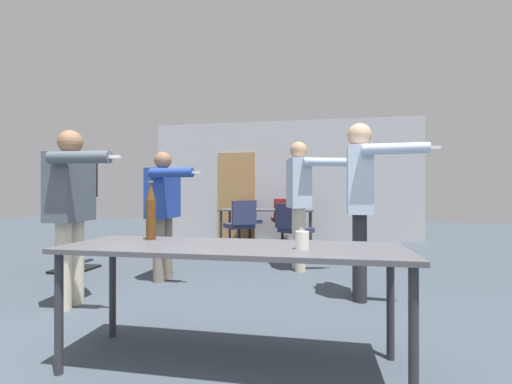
% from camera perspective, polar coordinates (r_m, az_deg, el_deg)
% --- Properties ---
extents(back_wall, '(6.21, 0.12, 2.77)m').
position_cam_1_polar(back_wall, '(8.03, 4.27, 1.91)').
color(back_wall, '#BCBCC1').
rests_on(back_wall, ground_plane).
extents(conference_table_near, '(2.12, 0.67, 0.76)m').
position_cam_1_polar(conference_table_near, '(2.19, -4.06, -10.71)').
color(conference_table_near, '#4C4C51').
rests_on(conference_table_near, ground_plane).
extents(conference_table_far, '(1.87, 0.81, 0.76)m').
position_cam_1_polar(conference_table_far, '(6.98, 1.86, -3.41)').
color(conference_table_far, '#4C4C51').
rests_on(conference_table_far, ground_plane).
extents(tv_screen, '(0.44, 0.94, 1.57)m').
position_cam_1_polar(tv_screen, '(5.44, -27.93, -1.68)').
color(tv_screen, black).
rests_on(tv_screen, ground_plane).
extents(person_center_tall, '(0.94, 0.68, 1.81)m').
position_cam_1_polar(person_center_tall, '(4.87, 7.29, -0.13)').
color(person_center_tall, beige).
rests_on(person_center_tall, ground_plane).
extents(person_near_casual, '(0.80, 0.66, 1.80)m').
position_cam_1_polar(person_near_casual, '(3.66, 17.09, 0.00)').
color(person_near_casual, '#28282D').
rests_on(person_near_casual, ground_plane).
extents(person_left_plaid, '(0.81, 0.66, 1.69)m').
position_cam_1_polar(person_left_plaid, '(3.70, -28.38, -1.30)').
color(person_left_plaid, beige).
rests_on(person_left_plaid, ground_plane).
extents(person_far_watching, '(0.75, 0.72, 1.60)m').
position_cam_1_polar(person_far_watching, '(4.43, -15.10, -1.87)').
color(person_far_watching, slate).
rests_on(person_far_watching, ground_plane).
extents(office_chair_far_left, '(0.66, 0.68, 0.95)m').
position_cam_1_polar(office_chair_far_left, '(6.22, -2.62, -6.05)').
color(office_chair_far_left, black).
rests_on(office_chair_far_left, ground_plane).
extents(office_chair_mid_tucked, '(0.63, 0.66, 0.91)m').
position_cam_1_polar(office_chair_mid_tucked, '(7.80, -1.17, -5.04)').
color(office_chair_mid_tucked, black).
rests_on(office_chair_mid_tucked, ground_plane).
extents(office_chair_far_right, '(0.68, 0.69, 0.90)m').
position_cam_1_polar(office_chair_far_right, '(5.95, 6.12, -6.63)').
color(office_chair_far_right, black).
rests_on(office_chair_far_right, ground_plane).
extents(office_chair_side_rolled, '(0.56, 0.61, 0.96)m').
position_cam_1_polar(office_chair_side_rolled, '(7.56, 4.51, -4.94)').
color(office_chair_side_rolled, black).
rests_on(office_chair_side_rolled, ground_plane).
extents(beer_bottle, '(0.07, 0.07, 0.41)m').
position_cam_1_polar(beer_bottle, '(2.53, -17.12, -3.20)').
color(beer_bottle, '#563314').
rests_on(beer_bottle, conference_table_near).
extents(drink_cup, '(0.08, 0.08, 0.10)m').
position_cam_1_polar(drink_cup, '(2.04, 7.72, -7.99)').
color(drink_cup, silver).
rests_on(drink_cup, conference_table_near).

